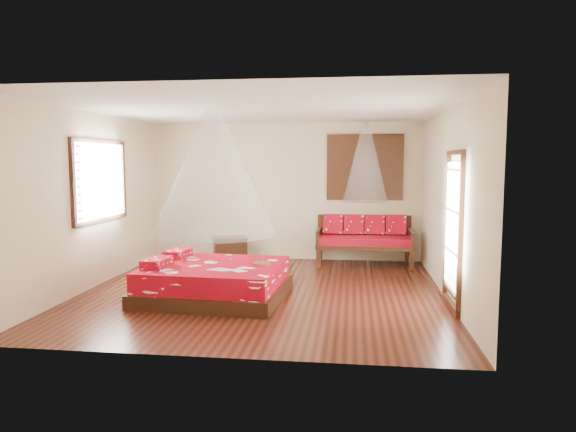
{
  "coord_description": "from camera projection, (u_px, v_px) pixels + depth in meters",
  "views": [
    {
      "loc": [
        1.35,
        -7.71,
        2.0
      ],
      "look_at": [
        0.35,
        0.33,
        1.15
      ],
      "focal_mm": 32.0,
      "sensor_mm": 36.0,
      "label": 1
    }
  ],
  "objects": [
    {
      "name": "room",
      "position": [
        263.0,
        202.0,
        7.84
      ],
      "size": [
        5.54,
        5.54,
        2.84
      ],
      "color": "black",
      "rests_on": "ground"
    },
    {
      "name": "bed",
      "position": [
        214.0,
        281.0,
        7.61
      ],
      "size": [
        2.12,
        1.94,
        0.63
      ],
      "rotation": [
        0.0,
        0.0,
        -0.06
      ],
      "color": "black",
      "rests_on": "floor"
    },
    {
      "name": "daybed",
      "position": [
        364.0,
        238.0,
        10.09
      ],
      "size": [
        1.86,
        0.83,
        0.96
      ],
      "color": "black",
      "rests_on": "floor"
    },
    {
      "name": "storage_chest",
      "position": [
        230.0,
        248.0,
        10.52
      ],
      "size": [
        0.82,
        0.71,
        0.48
      ],
      "rotation": [
        0.0,
        0.0,
        0.34
      ],
      "color": "black",
      "rests_on": "floor"
    },
    {
      "name": "shutter_panel",
      "position": [
        365.0,
        167.0,
        10.27
      ],
      "size": [
        1.52,
        0.06,
        1.32
      ],
      "color": "black",
      "rests_on": "wall_back"
    },
    {
      "name": "window_left",
      "position": [
        101.0,
        181.0,
        8.34
      ],
      "size": [
        0.1,
        1.74,
        1.34
      ],
      "color": "black",
      "rests_on": "wall_left"
    },
    {
      "name": "glazed_door",
      "position": [
        453.0,
        231.0,
        6.95
      ],
      "size": [
        0.08,
        1.02,
        2.16
      ],
      "color": "black",
      "rests_on": "floor"
    },
    {
      "name": "wine_tray",
      "position": [
        262.0,
        261.0,
        7.55
      ],
      "size": [
        0.28,
        0.28,
        0.22
      ],
      "rotation": [
        0.0,
        0.0,
        -0.23
      ],
      "color": "brown",
      "rests_on": "bed"
    },
    {
      "name": "mosquito_net_main",
      "position": [
        214.0,
        173.0,
        7.44
      ],
      "size": [
        1.83,
        1.83,
        1.8
      ],
      "primitive_type": "cone",
      "color": "white",
      "rests_on": "ceiling"
    },
    {
      "name": "mosquito_net_daybed",
      "position": [
        365.0,
        162.0,
        9.8
      ],
      "size": [
        0.86,
        0.86,
        1.5
      ],
      "primitive_type": "cone",
      "color": "white",
      "rests_on": "ceiling"
    }
  ]
}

